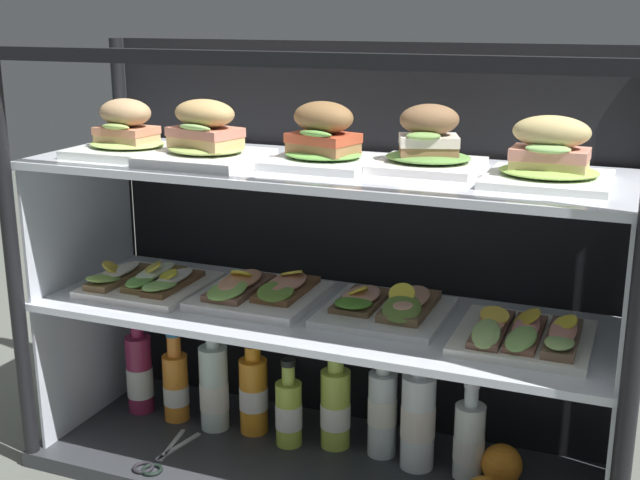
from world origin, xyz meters
name	(u,v)px	position (x,y,z in m)	size (l,w,h in m)	color
ground_plane	(320,478)	(0.00, 0.00, -0.01)	(6.00, 6.00, 0.02)	#575B53
case_base_deck	(320,467)	(0.00, 0.00, 0.02)	(1.19, 0.42, 0.03)	#313337
case_frame	(342,241)	(0.00, 0.12, 0.47)	(1.19, 0.42, 0.87)	black
riser_lower_tier	(320,391)	(0.00, 0.00, 0.19)	(1.13, 0.36, 0.31)	silver
shelf_lower_glass	(320,314)	(0.00, 0.00, 0.35)	(1.14, 0.37, 0.01)	silver
riser_upper_tier	(320,244)	(0.00, 0.00, 0.50)	(1.13, 0.36, 0.28)	silver
shelf_upper_glass	(320,169)	(0.00, 0.00, 0.65)	(1.14, 0.37, 0.01)	silver
plated_roll_sandwich_mid_right	(127,135)	(-0.40, -0.03, 0.69)	(0.19, 0.19, 0.11)	white
plated_roll_sandwich_center	(205,140)	(-0.22, -0.05, 0.70)	(0.21, 0.21, 0.12)	white
plated_roll_sandwich_near_right_corner	(323,142)	(0.01, 0.00, 0.70)	(0.19, 0.19, 0.12)	white
plated_roll_sandwich_left_of_center	(428,147)	(0.20, 0.04, 0.69)	(0.19, 0.19, 0.12)	white
plated_roll_sandwich_mid_left	(549,159)	(0.42, -0.01, 0.69)	(0.21, 0.21, 0.11)	white
open_sandwich_tray_mid_left	(148,281)	(-0.39, -0.02, 0.38)	(0.24, 0.24, 0.06)	white
open_sandwich_tray_far_right	(260,291)	(-0.14, 0.01, 0.38)	(0.24, 0.24, 0.07)	white
open_sandwich_tray_far_left	(387,306)	(0.13, 0.03, 0.38)	(0.24, 0.24, 0.07)	white
open_sandwich_tray_left_of_center	(525,335)	(0.40, -0.02, 0.38)	(0.24, 0.24, 0.06)	white
juice_bottle_back_right	(140,373)	(-0.47, 0.05, 0.13)	(0.06, 0.06, 0.24)	#90254A
juice_bottle_back_center	(176,385)	(-0.37, 0.04, 0.12)	(0.06, 0.06, 0.22)	orange
juice_bottle_front_left_end	(214,387)	(-0.27, 0.04, 0.13)	(0.06, 0.06, 0.25)	silver
juice_bottle_front_second	(254,393)	(-0.18, 0.06, 0.13)	(0.06, 0.06, 0.22)	orange
juice_bottle_front_right_end	(289,411)	(-0.09, 0.04, 0.11)	(0.06, 0.06, 0.20)	#B9D247
juice_bottle_front_fourth	(335,407)	(0.01, 0.07, 0.12)	(0.06, 0.06, 0.22)	#B7CD49
juice_bottle_back_left	(382,410)	(0.11, 0.07, 0.13)	(0.06, 0.06, 0.24)	silver
juice_bottle_near_post	(418,418)	(0.19, 0.05, 0.14)	(0.07, 0.07, 0.26)	white
juice_bottle_tucked_behind	(469,440)	(0.30, 0.05, 0.11)	(0.06, 0.06, 0.21)	white
orange_fruit_rolled_forward	(502,464)	(0.36, 0.05, 0.07)	(0.08, 0.08, 0.08)	orange
kitchen_scissors	(155,463)	(-0.31, -0.14, 0.04)	(0.07, 0.19, 0.01)	silver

